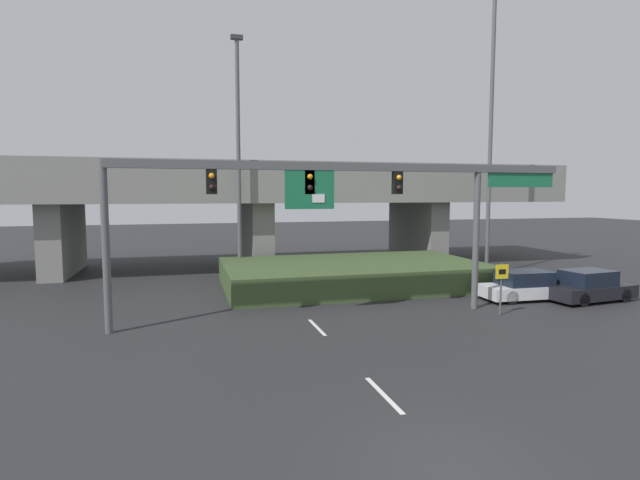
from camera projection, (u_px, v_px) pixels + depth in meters
name	position (u px, v px, depth m)	size (l,w,h in m)	color
ground_plane	(448.00, 460.00, 9.64)	(160.00, 160.00, 0.00)	#262628
lane_markings	(298.00, 308.00, 22.42)	(0.14, 35.88, 0.01)	silver
signal_gantry	(343.00, 190.00, 20.25)	(19.29, 0.44, 6.38)	#515456
speed_limit_sign	(501.00, 281.00, 20.98)	(0.60, 0.11, 2.22)	#4C4C4C
highway_light_pole_near	(491.00, 127.00, 30.60)	(0.70, 0.36, 17.60)	#515456
highway_light_pole_far	(238.00, 153.00, 29.28)	(0.70, 0.36, 14.21)	#515456
overpass_bridge	(256.00, 197.00, 34.89)	(43.76, 9.34, 7.17)	gray
grass_embankment	(352.00, 274.00, 27.81)	(14.07, 8.31, 1.33)	#384C28
parked_sedan_near_right	(526.00, 286.00, 24.20)	(4.56, 1.97, 1.41)	silver
parked_sedan_mid_right	(589.00, 287.00, 23.83)	(4.49, 2.24, 1.50)	black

